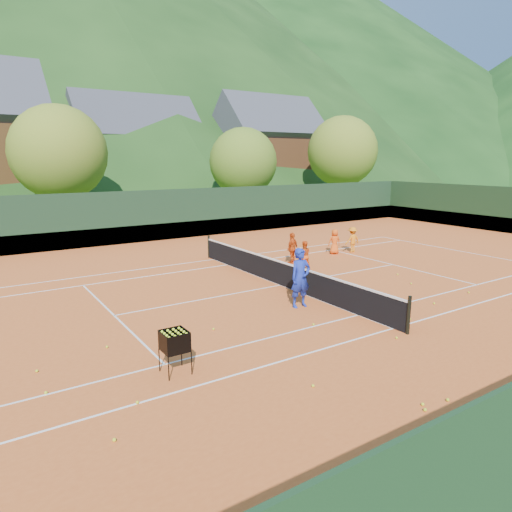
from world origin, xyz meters
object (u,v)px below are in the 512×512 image
student_a (304,256)px  chalet_mid (136,157)px  student_d (352,240)px  chalet_right (268,155)px  student_b (292,248)px  tennis_net (281,273)px  student_c (335,242)px  ball_hopper (175,342)px  coach (300,278)px

student_a → chalet_mid: (3.69, 32.55, 4.33)m
student_a → student_d: 4.85m
chalet_right → student_b: bearing=-122.5°
student_b → tennis_net: size_ratio=0.12×
chalet_right → student_c: bearing=-118.0°
ball_hopper → chalet_mid: (12.35, 38.65, 4.22)m
coach → student_c: bearing=44.5°
chalet_right → ball_hopper: bearing=-127.2°
student_d → chalet_right: size_ratio=0.11×
student_a → student_d: size_ratio=0.97×
tennis_net → chalet_right: 36.37m
chalet_mid → student_a: bearing=-96.5°
coach → ball_hopper: 5.78m
ball_hopper → chalet_mid: chalet_mid is taller
coach → chalet_mid: bearing=83.4°
student_d → coach: bearing=37.5°
chalet_mid → chalet_right: size_ratio=1.06×
tennis_net → chalet_right: bearing=56.3°
student_a → student_c: size_ratio=1.00×
student_a → student_c: student_a is taller
student_a → chalet_right: bearing=-100.6°
tennis_net → chalet_right: (20.00, 30.00, 4.74)m
student_b → ball_hopper: size_ratio=1.47×
chalet_mid → chalet_right: chalet_right is taller
coach → chalet_right: 38.90m
chalet_right → chalet_mid: bearing=164.1°
student_b → tennis_net: bearing=20.8°
student_c → chalet_right: bearing=-97.5°
student_c → student_b: bearing=31.2°
student_b → chalet_right: (17.38, 27.32, 4.50)m
chalet_right → tennis_net: bearing=-123.7°
student_b → chalet_mid: size_ratio=0.12×
chalet_mid → chalet_right: 14.56m
student_b → student_d: size_ratio=1.11×
tennis_net → ball_hopper: 7.88m
coach → ball_hopper: (-5.34, -2.19, -0.23)m
student_b → chalet_mid: chalet_mid is taller
student_b → student_c: bearing=165.9°
student_d → ball_hopper: bearing=32.7°
student_d → student_b: bearing=7.9°
student_b → chalet_right: chalet_right is taller
student_a → student_c: (3.49, 1.83, -0.00)m
chalet_right → student_d: bearing=-116.0°
student_a → ball_hopper: (-8.66, -6.11, 0.10)m
student_a → coach: bearing=70.9°
tennis_net → chalet_mid: (6.00, 34.00, 4.47)m
tennis_net → chalet_mid: size_ratio=0.95×
ball_hopper → student_d: bearing=30.4°
tennis_net → ball_hopper: size_ratio=12.07×
student_d → ball_hopper: student_d is taller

